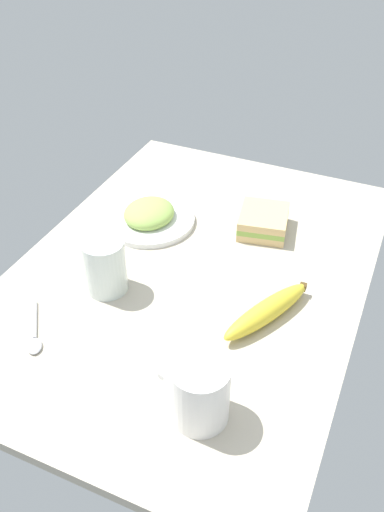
% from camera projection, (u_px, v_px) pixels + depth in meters
% --- Properties ---
extents(tabletop, '(0.90, 0.64, 0.02)m').
position_uv_depth(tabletop, '(192.00, 272.00, 1.04)').
color(tabletop, '#BCB29E').
rests_on(tabletop, ground).
extents(plate_of_food, '(0.19, 0.19, 0.05)m').
position_uv_depth(plate_of_food, '(149.00, 216.00, 1.15)').
color(plate_of_food, white).
rests_on(plate_of_food, tabletop).
extents(coffee_mug_black, '(0.08, 0.11, 0.10)m').
position_uv_depth(coffee_mug_black, '(200.00, 391.00, 0.74)').
color(coffee_mug_black, white).
rests_on(coffee_mug_black, tabletop).
extents(sandwich_main, '(0.12, 0.11, 0.04)m').
position_uv_depth(sandwich_main, '(263.00, 221.00, 1.12)').
color(sandwich_main, '#DBB77A').
rests_on(sandwich_main, tabletop).
extents(glass_of_milk, '(0.08, 0.08, 0.10)m').
position_uv_depth(glass_of_milk, '(105.00, 267.00, 0.96)').
color(glass_of_milk, silver).
rests_on(glass_of_milk, tabletop).
extents(banana, '(0.20, 0.12, 0.04)m').
position_uv_depth(banana, '(267.00, 311.00, 0.92)').
color(banana, yellow).
rests_on(banana, tabletop).
extents(spoon, '(0.11, 0.09, 0.01)m').
position_uv_depth(spoon, '(35.00, 335.00, 0.89)').
color(spoon, silver).
rests_on(spoon, tabletop).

